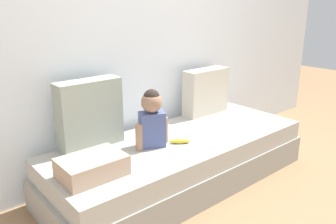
# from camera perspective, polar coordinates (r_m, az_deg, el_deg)

# --- Properties ---
(ground_plane) EXTENTS (12.00, 12.00, 0.00)m
(ground_plane) POSITION_cam_1_polar(r_m,az_deg,el_deg) (2.94, 2.08, -11.54)
(ground_plane) COLOR #93704C
(back_wall) EXTENTS (5.47, 0.10, 2.44)m
(back_wall) POSITION_cam_1_polar(r_m,az_deg,el_deg) (3.01, -5.04, 13.50)
(back_wall) COLOR silver
(back_wall) RESTS_ON ground
(couch) EXTENTS (2.27, 0.86, 0.40)m
(couch) POSITION_cam_1_polar(r_m,az_deg,el_deg) (2.85, 2.13, -8.11)
(couch) COLOR #9C978F
(couch) RESTS_ON ground
(throw_pillow_left) EXTENTS (0.49, 0.16, 0.51)m
(throw_pillow_left) POSITION_cam_1_polar(r_m,az_deg,el_deg) (2.60, -12.96, -0.30)
(throw_pillow_left) COLOR #99A393
(throw_pillow_left) RESTS_ON couch
(throw_pillow_right) EXTENTS (0.48, 0.16, 0.44)m
(throw_pillow_right) POSITION_cam_1_polar(r_m,az_deg,el_deg) (3.34, 6.32, 3.42)
(throw_pillow_right) COLOR beige
(throw_pillow_right) RESTS_ON couch
(toddler) EXTENTS (0.30, 0.19, 0.45)m
(toddler) POSITION_cam_1_polar(r_m,az_deg,el_deg) (2.54, -2.71, -0.89)
(toddler) COLOR #4C5B93
(toddler) RESTS_ON couch
(banana) EXTENTS (0.16, 0.14, 0.04)m
(banana) POSITION_cam_1_polar(r_m,az_deg,el_deg) (2.66, 2.01, -4.88)
(banana) COLOR yellow
(banana) RESTS_ON couch
(folded_blanket) EXTENTS (0.40, 0.28, 0.13)m
(folded_blanket) POSITION_cam_1_polar(r_m,az_deg,el_deg) (2.22, -12.59, -8.91)
(folded_blanket) COLOR tan
(folded_blanket) RESTS_ON couch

